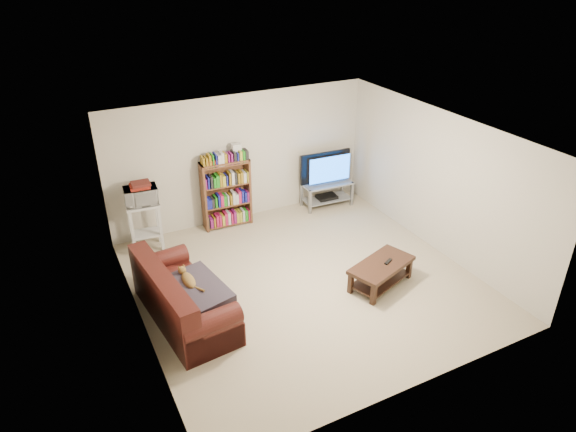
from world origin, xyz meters
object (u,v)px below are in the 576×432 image
coffee_table (381,270)px  bookshelf (226,193)px  tv_stand (327,190)px  sofa (180,302)px

coffee_table → bookshelf: bookshelf is taller
tv_stand → coffee_table: bearing=-100.6°
coffee_table → bookshelf: (-1.40, 2.89, 0.39)m
coffee_table → bookshelf: 3.24m
sofa → coffee_table: (2.99, -0.59, -0.03)m
sofa → coffee_table: sofa is taller
tv_stand → bookshelf: (-2.08, 0.14, 0.33)m
bookshelf → tv_stand: bearing=-1.2°
sofa → bookshelf: 2.82m
tv_stand → bookshelf: 2.11m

